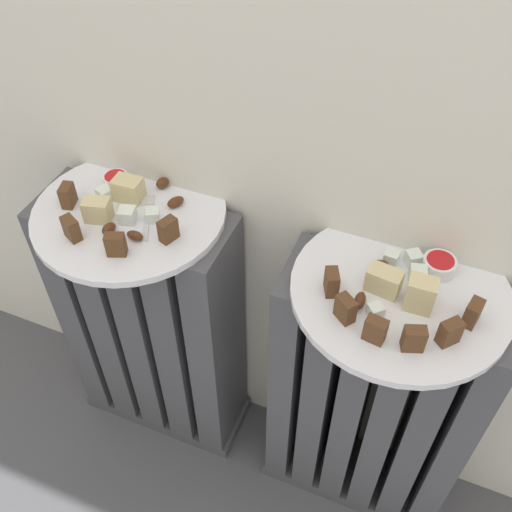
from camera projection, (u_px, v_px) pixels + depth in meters
name	position (u px, v px, depth m)	size (l,w,h in m)	color
radiator_left	(154.00, 329.00, 1.16)	(0.35, 0.14, 0.60)	#47474C
radiator_right	(369.00, 404.00, 1.05)	(0.35, 0.14, 0.60)	#47474C
plate_left	(129.00, 213.00, 0.94)	(0.31, 0.31, 0.01)	white
plate_right	(400.00, 292.00, 0.82)	(0.31, 0.31, 0.01)	white
dark_cake_slice_left_0	(68.00, 195.00, 0.93)	(0.03, 0.02, 0.04)	#56351E
dark_cake_slice_left_1	(71.00, 229.00, 0.88)	(0.03, 0.02, 0.04)	#56351E
dark_cake_slice_left_2	(116.00, 245.00, 0.85)	(0.03, 0.02, 0.04)	#56351E
dark_cake_slice_left_3	(168.00, 230.00, 0.87)	(0.03, 0.02, 0.04)	#56351E
marble_cake_slice_left_0	(128.00, 189.00, 0.94)	(0.05, 0.03, 0.04)	beige
marble_cake_slice_left_1	(97.00, 210.00, 0.91)	(0.04, 0.03, 0.04)	beige
turkish_delight_left_0	(153.00, 216.00, 0.91)	(0.02, 0.02, 0.02)	white
turkish_delight_left_1	(127.00, 215.00, 0.91)	(0.02, 0.02, 0.02)	white
turkish_delight_left_2	(105.00, 194.00, 0.94)	(0.02, 0.02, 0.02)	white
medjool_date_left_0	(162.00, 183.00, 0.97)	(0.02, 0.02, 0.02)	#4C2814
medjool_date_left_1	(135.00, 236.00, 0.88)	(0.03, 0.01, 0.02)	#4C2814
medjool_date_left_2	(109.00, 229.00, 0.89)	(0.02, 0.02, 0.02)	#4C2814
medjool_date_left_3	(176.00, 202.00, 0.93)	(0.03, 0.02, 0.02)	#4C2814
jam_bowl_left	(116.00, 180.00, 0.97)	(0.04, 0.04, 0.02)	white
dark_cake_slice_right_0	(332.00, 282.00, 0.80)	(0.03, 0.02, 0.04)	#56351E
dark_cake_slice_right_1	(345.00, 309.00, 0.77)	(0.03, 0.02, 0.04)	#56351E
dark_cake_slice_right_2	(375.00, 330.00, 0.75)	(0.03, 0.02, 0.04)	#56351E
dark_cake_slice_right_3	(414.00, 339.00, 0.74)	(0.03, 0.02, 0.04)	#56351E
dark_cake_slice_right_4	(450.00, 332.00, 0.74)	(0.03, 0.02, 0.04)	#56351E
dark_cake_slice_right_5	(473.00, 313.00, 0.77)	(0.03, 0.02, 0.04)	#56351E
marble_cake_slice_right_0	(384.00, 281.00, 0.80)	(0.05, 0.03, 0.04)	beige
marble_cake_slice_right_1	(420.00, 294.00, 0.78)	(0.04, 0.03, 0.05)	beige
turkish_delight_right_0	(413.00, 258.00, 0.85)	(0.02, 0.02, 0.02)	white
turkish_delight_right_1	(375.00, 311.00, 0.78)	(0.02, 0.02, 0.02)	white
turkish_delight_right_2	(418.00, 275.00, 0.82)	(0.02, 0.02, 0.02)	white
turkish_delight_right_3	(391.00, 257.00, 0.85)	(0.02, 0.02, 0.02)	white
medjool_date_right_0	(360.00, 301.00, 0.79)	(0.03, 0.02, 0.02)	#4C2814
medjool_date_right_1	(381.00, 266.00, 0.84)	(0.03, 0.02, 0.02)	#4C2814
jam_bowl_right	(439.00, 265.00, 0.83)	(0.05, 0.05, 0.02)	white
fork	(147.00, 214.00, 0.92)	(0.06, 0.10, 0.00)	silver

